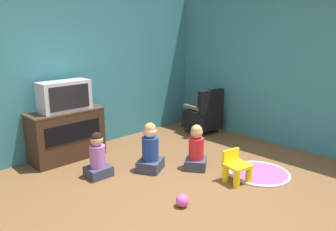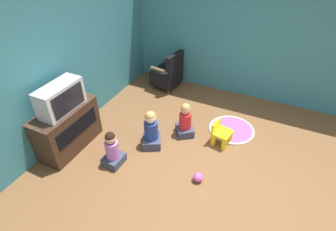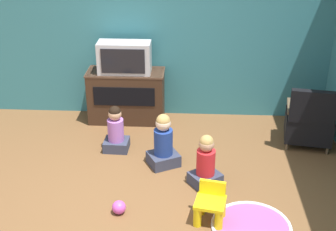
% 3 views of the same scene
% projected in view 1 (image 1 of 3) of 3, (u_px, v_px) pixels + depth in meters
% --- Properties ---
extents(ground_plane, '(30.00, 30.00, 0.00)m').
position_uv_depth(ground_plane, '(190.00, 203.00, 3.77)').
color(ground_plane, brown).
extents(wall_back, '(5.73, 0.12, 2.68)m').
position_uv_depth(wall_back, '(63.00, 69.00, 5.11)').
color(wall_back, teal).
rests_on(wall_back, ground_plane).
extents(wall_right, '(0.12, 5.62, 2.68)m').
position_uv_depth(wall_right, '(314.00, 69.00, 5.12)').
color(wall_right, teal).
rests_on(wall_right, ground_plane).
extents(tv_cabinet, '(1.11, 0.48, 0.77)m').
position_uv_depth(tv_cabinet, '(67.00, 134.00, 5.00)').
color(tv_cabinet, '#382316').
rests_on(tv_cabinet, ground_plane).
extents(television, '(0.74, 0.33, 0.45)m').
position_uv_depth(television, '(65.00, 96.00, 4.82)').
color(television, '#B7B7BC').
rests_on(television, tv_cabinet).
extents(black_armchair, '(0.68, 0.63, 0.87)m').
position_uv_depth(black_armchair, '(204.00, 116.00, 6.29)').
color(black_armchair, brown).
rests_on(black_armchair, ground_plane).
extents(yellow_kid_chair, '(0.36, 0.34, 0.41)m').
position_uv_depth(yellow_kid_chair, '(236.00, 169.00, 4.27)').
color(yellow_kid_chair, yellow).
rests_on(yellow_kid_chair, ground_plane).
extents(play_mat, '(0.84, 0.84, 0.04)m').
position_uv_depth(play_mat, '(259.00, 173.00, 4.53)').
color(play_mat, '#A54C8C').
rests_on(play_mat, ground_plane).
extents(child_watching_left, '(0.33, 0.29, 0.63)m').
position_uv_depth(child_watching_left, '(98.00, 158.00, 4.40)').
color(child_watching_left, '#33384C').
rests_on(child_watching_left, ground_plane).
extents(child_watching_center, '(0.46, 0.44, 0.70)m').
position_uv_depth(child_watching_center, '(150.00, 150.00, 4.60)').
color(child_watching_center, '#33384C').
rests_on(child_watching_center, ground_plane).
extents(child_watching_right, '(0.44, 0.43, 0.65)m').
position_uv_depth(child_watching_right, '(196.00, 150.00, 4.67)').
color(child_watching_right, '#33384C').
rests_on(child_watching_right, ground_plane).
extents(toy_ball, '(0.15, 0.15, 0.15)m').
position_uv_depth(toy_ball, '(182.00, 201.00, 3.68)').
color(toy_ball, '#CC4CB2').
rests_on(toy_ball, ground_plane).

